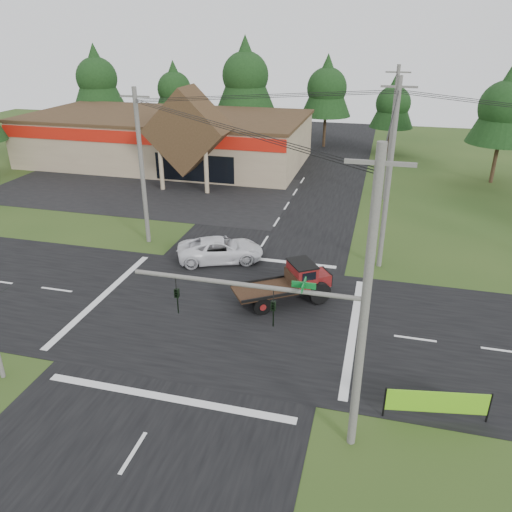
% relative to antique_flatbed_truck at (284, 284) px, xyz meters
% --- Properties ---
extents(ground, '(120.00, 120.00, 0.00)m').
position_rel_antique_flatbed_truck_xyz_m(ground, '(-3.01, -1.97, -1.13)').
color(ground, '#264017').
rests_on(ground, ground).
extents(road_ns, '(12.00, 120.00, 0.02)m').
position_rel_antique_flatbed_truck_xyz_m(road_ns, '(-3.01, -1.97, -1.12)').
color(road_ns, black).
rests_on(road_ns, ground).
extents(road_ew, '(120.00, 12.00, 0.02)m').
position_rel_antique_flatbed_truck_xyz_m(road_ew, '(-3.01, -1.97, -1.12)').
color(road_ew, black).
rests_on(road_ew, ground).
extents(parking_apron, '(28.00, 14.00, 0.02)m').
position_rel_antique_flatbed_truck_xyz_m(parking_apron, '(-17.01, 17.03, -1.11)').
color(parking_apron, black).
rests_on(parking_apron, ground).
extents(cvs_building, '(30.40, 18.20, 9.19)m').
position_rel_antique_flatbed_truck_xyz_m(cvs_building, '(-18.71, 27.60, 1.65)').
color(cvs_building, tan).
rests_on(cvs_building, ground).
extents(traffic_signal_mast, '(8.12, 0.24, 7.00)m').
position_rel_antique_flatbed_truck_xyz_m(traffic_signal_mast, '(2.81, -9.47, 3.30)').
color(traffic_signal_mast, '#595651').
rests_on(traffic_signal_mast, ground).
extents(utility_pole_nr, '(2.00, 0.30, 11.00)m').
position_rel_antique_flatbed_truck_xyz_m(utility_pole_nr, '(4.49, -9.47, 4.51)').
color(utility_pole_nr, '#595651').
rests_on(utility_pole_nr, ground).
extents(utility_pole_nw, '(2.00, 0.30, 10.50)m').
position_rel_antique_flatbed_truck_xyz_m(utility_pole_nw, '(-11.01, 6.03, 4.26)').
color(utility_pole_nw, '#595651').
rests_on(utility_pole_nw, ground).
extents(utility_pole_ne, '(2.00, 0.30, 11.50)m').
position_rel_antique_flatbed_truck_xyz_m(utility_pole_ne, '(4.99, 6.03, 4.76)').
color(utility_pole_ne, '#595651').
rests_on(utility_pole_ne, ground).
extents(utility_pole_n, '(2.00, 0.30, 11.20)m').
position_rel_antique_flatbed_truck_xyz_m(utility_pole_n, '(4.99, 20.03, 4.61)').
color(utility_pole_n, '#595651').
rests_on(utility_pole_n, ground).
extents(tree_row_a, '(6.72, 6.72, 12.12)m').
position_rel_antique_flatbed_truck_xyz_m(tree_row_a, '(-33.01, 38.03, 6.92)').
color(tree_row_a, '#332316').
rests_on(tree_row_a, ground).
extents(tree_row_b, '(5.60, 5.60, 10.10)m').
position_rel_antique_flatbed_truck_xyz_m(tree_row_b, '(-23.01, 40.03, 5.58)').
color(tree_row_b, '#332316').
rests_on(tree_row_b, ground).
extents(tree_row_c, '(7.28, 7.28, 13.13)m').
position_rel_antique_flatbed_truck_xyz_m(tree_row_c, '(-13.01, 39.03, 7.59)').
color(tree_row_c, '#332316').
rests_on(tree_row_c, ground).
extents(tree_row_d, '(6.16, 6.16, 11.11)m').
position_rel_antique_flatbed_truck_xyz_m(tree_row_d, '(-3.01, 40.03, 6.25)').
color(tree_row_d, '#332316').
rests_on(tree_row_d, ground).
extents(tree_row_e, '(5.04, 5.04, 9.09)m').
position_rel_antique_flatbed_truck_xyz_m(tree_row_e, '(4.99, 38.03, 4.90)').
color(tree_row_e, '#332316').
rests_on(tree_row_e, ground).
extents(tree_side_ne, '(6.16, 6.16, 11.11)m').
position_rel_antique_flatbed_truck_xyz_m(tree_side_ne, '(14.99, 28.03, 6.25)').
color(tree_side_ne, '#332316').
rests_on(tree_side_ne, ground).
extents(antique_flatbed_truck, '(5.63, 4.73, 2.26)m').
position_rel_antique_flatbed_truck_xyz_m(antique_flatbed_truck, '(0.00, 0.00, 0.00)').
color(antique_flatbed_truck, '#52100B').
rests_on(antique_flatbed_truck, ground).
extents(roadside_banner, '(3.98, 0.79, 1.37)m').
position_rel_antique_flatbed_truck_xyz_m(roadside_banner, '(7.53, -7.48, -0.44)').
color(roadside_banner, '#66B618').
rests_on(roadside_banner, ground).
extents(white_pickup, '(6.04, 4.40, 1.53)m').
position_rel_antique_flatbed_truck_xyz_m(white_pickup, '(-5.04, 4.29, -0.37)').
color(white_pickup, white).
rests_on(white_pickup, ground).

